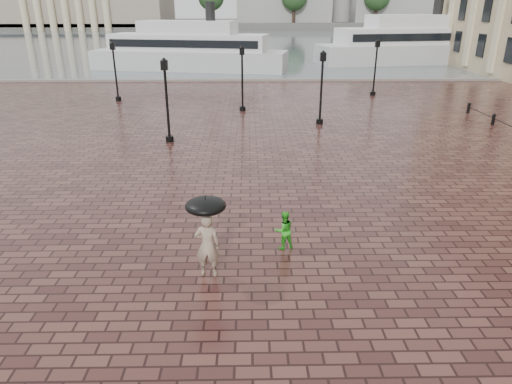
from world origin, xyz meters
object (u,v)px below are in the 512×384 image
at_px(adult_pedestrian, 207,245).
at_px(ferry_near, 189,50).
at_px(street_lamps, 248,79).
at_px(child_pedestrian, 284,230).
at_px(ferry_far, 413,43).

distance_m(adult_pedestrian, ferry_near, 45.08).
relative_size(street_lamps, adult_pedestrian, 11.33).
height_order(adult_pedestrian, ferry_near, ferry_near).
relative_size(child_pedestrian, ferry_near, 0.05).
height_order(adult_pedestrian, ferry_far, ferry_far).
height_order(child_pedestrian, ferry_near, ferry_near).
relative_size(ferry_near, ferry_far, 0.91).
bearing_deg(ferry_near, street_lamps, -62.16).
bearing_deg(child_pedestrian, street_lamps, -104.42).
xyz_separation_m(street_lamps, ferry_near, (-6.88, 23.37, -0.08)).
bearing_deg(ferry_near, child_pedestrian, -68.10).
distance_m(child_pedestrian, ferry_near, 43.95).
xyz_separation_m(adult_pedestrian, ferry_far, (22.68, 51.03, 1.52)).
bearing_deg(street_lamps, ferry_near, 106.40).
bearing_deg(child_pedestrian, ferry_far, -130.02).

